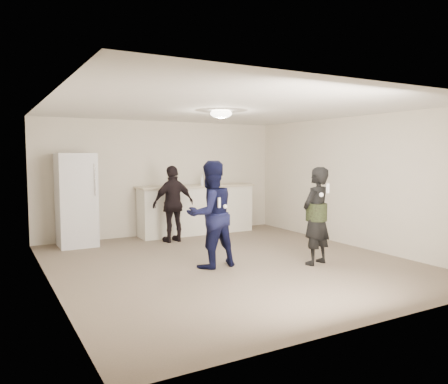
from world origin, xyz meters
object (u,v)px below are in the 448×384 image
fridge (76,200)px  spectator (173,204)px  man (211,214)px  counter (196,210)px  woman (316,216)px  shaker (174,182)px

fridge → spectator: (1.80, -0.54, -0.12)m
man → counter: bearing=-116.6°
counter → man: 2.98m
counter → spectator: bearing=-143.1°
fridge → woman: (3.09, -3.36, -0.11)m
fridge → shaker: fridge is taller
counter → woman: 3.48m
fridge → shaker: size_ratio=10.59×
counter → man: size_ratio=1.55×
shaker → fridge: bearing=-178.9°
counter → shaker: 0.85m
counter → spectator: (-0.81, -0.61, 0.25)m
counter → spectator: size_ratio=1.68×
woman → spectator: size_ratio=1.01×
woman → spectator: bearing=-81.1°
fridge → man: bearing=-60.5°
shaker → man: man is taller
counter → man: bearing=-111.2°
man → spectator: 2.18m
counter → shaker: size_ratio=15.29×
counter → fridge: (-2.60, -0.07, 0.38)m
counter → spectator: spectator is taller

